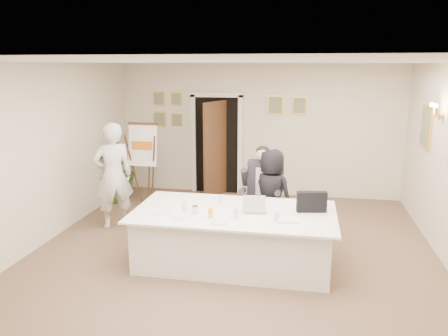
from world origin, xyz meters
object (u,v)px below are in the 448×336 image
conference_table (234,237)px  oj_glass (211,213)px  flip_chart (145,168)px  laptop (255,201)px  steel_jug (195,210)px  standing_man (113,176)px  paper_stack (288,220)px  seated_man (262,190)px  potted_palm (118,169)px  standing_woman (271,195)px  laptop_bag (312,202)px

conference_table → oj_glass: bearing=-127.1°
conference_table → flip_chart: (-2.17, 2.30, 0.37)m
laptop → oj_glass: bearing=-151.2°
conference_table → steel_jug: size_ratio=25.44×
standing_man → paper_stack: 3.29m
paper_stack → standing_man: bearing=156.6°
seated_man → laptop: (0.01, -1.12, 0.16)m
conference_table → flip_chart: 3.19m
standing_man → oj_glass: (2.00, -1.38, -0.08)m
flip_chart → paper_stack: size_ratio=5.89×
seated_man → flip_chart: bearing=142.0°
conference_table → potted_palm: (-2.86, 2.55, 0.28)m
flip_chart → steel_jug: 3.02m
laptop → flip_chart: bearing=130.2°
standing_woman → paper_stack: standing_woman is taller
standing_man → potted_palm: (-0.60, 1.52, -0.25)m
conference_table → potted_palm: bearing=138.3°
seated_man → standing_man: (-2.53, -0.15, 0.16)m
paper_stack → oj_glass: size_ratio=2.15×
flip_chart → steel_jug: flip_chart is taller
laptop → paper_stack: bearing=-42.0°
oj_glass → paper_stack: bearing=3.9°
standing_woman → laptop_bag: bearing=152.0°
flip_chart → oj_glass: bearing=-54.1°
standing_man → laptop_bag: standing_man is taller
standing_man → steel_jug: (1.76, -1.25, -0.09)m
standing_man → laptop_bag: 3.43m
standing_man → standing_woman: 2.71m
oj_glass → standing_man: bearing=145.5°
laptop → paper_stack: size_ratio=1.21×
standing_woman → laptop: 0.99m
laptop_bag → paper_stack: (-0.30, -0.44, -0.13)m
laptop → paper_stack: (0.47, -0.33, -0.12)m
laptop_bag → steel_jug: (-1.56, -0.38, -0.09)m
standing_man → steel_jug: size_ratio=16.70×
steel_jug → laptop_bag: bearing=13.7°
paper_stack → laptop: bearing=145.3°
standing_woman → steel_jug: (-0.94, -1.23, 0.09)m
flip_chart → potted_palm: size_ratio=1.23×
potted_palm → laptop_bag: size_ratio=3.27×
conference_table → flip_chart: flip_chart is taller
laptop_bag → steel_jug: bearing=-176.6°
seated_man → oj_glass: bearing=-122.5°
conference_table → laptop_bag: size_ratio=6.84×
seated_man → steel_jug: seated_man is taller
standing_woman → potted_palm: standing_woman is taller
standing_woman → laptop_bag: 1.07m
paper_stack → flip_chart: bearing=138.7°
seated_man → laptop: bearing=-102.5°
standing_woman → paper_stack: size_ratio=5.29×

